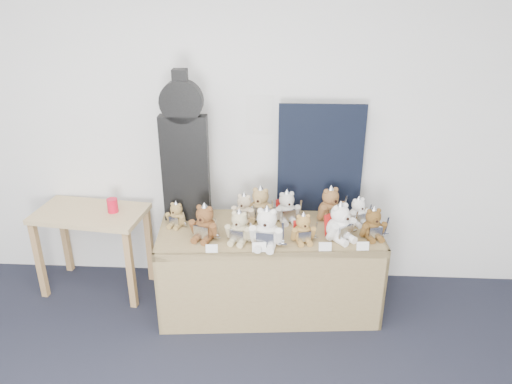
# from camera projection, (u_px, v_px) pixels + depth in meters

# --- Properties ---
(room_shell) EXTENTS (6.00, 6.00, 6.00)m
(room_shell) POSITION_uv_depth(u_px,v_px,m) (259.00, 114.00, 3.84)
(room_shell) COLOR silver
(room_shell) RESTS_ON floor
(display_table) EXTENTS (1.70, 0.82, 0.68)m
(display_table) POSITION_uv_depth(u_px,v_px,m) (270.00, 251.00, 3.72)
(display_table) COLOR olive
(display_table) RESTS_ON floor
(side_table) EXTENTS (0.91, 0.58, 0.71)m
(side_table) POSITION_uv_depth(u_px,v_px,m) (92.00, 225.00, 3.98)
(side_table) COLOR tan
(side_table) RESTS_ON floor
(guitar_case) EXTENTS (0.35, 0.11, 1.15)m
(guitar_case) POSITION_uv_depth(u_px,v_px,m) (184.00, 150.00, 3.66)
(guitar_case) COLOR black
(guitar_case) RESTS_ON display_table
(navy_board) EXTENTS (0.65, 0.03, 0.87)m
(navy_board) POSITION_uv_depth(u_px,v_px,m) (320.00, 160.00, 3.83)
(navy_board) COLOR black
(navy_board) RESTS_ON display_table
(red_cup) EXTENTS (0.08, 0.08, 0.11)m
(red_cup) POSITION_uv_depth(u_px,v_px,m) (113.00, 205.00, 3.90)
(red_cup) COLOR red
(red_cup) RESTS_ON side_table
(teddy_front_far_left) EXTENTS (0.24, 0.23, 0.30)m
(teddy_front_far_left) POSITION_uv_depth(u_px,v_px,m) (205.00, 224.00, 3.55)
(teddy_front_far_left) COLOR brown
(teddy_front_far_left) RESTS_ON display_table
(teddy_front_left) EXTENTS (0.22, 0.20, 0.27)m
(teddy_front_left) POSITION_uv_depth(u_px,v_px,m) (239.00, 228.00, 3.51)
(teddy_front_left) COLOR tan
(teddy_front_left) RESTS_ON display_table
(teddy_front_centre) EXTENTS (0.27, 0.23, 0.33)m
(teddy_front_centre) POSITION_uv_depth(u_px,v_px,m) (267.00, 229.00, 3.45)
(teddy_front_centre) COLOR white
(teddy_front_centre) RESTS_ON display_table
(teddy_front_right) EXTENTS (0.20, 0.18, 0.24)m
(teddy_front_right) POSITION_uv_depth(u_px,v_px,m) (303.00, 229.00, 3.52)
(teddy_front_right) COLOR olive
(teddy_front_right) RESTS_ON display_table
(teddy_front_far_right) EXTENTS (0.26, 0.26, 0.31)m
(teddy_front_far_right) POSITION_uv_depth(u_px,v_px,m) (340.00, 223.00, 3.54)
(teddy_front_far_right) COLOR white
(teddy_front_far_right) RESTS_ON display_table
(teddy_front_end) EXTENTS (0.22, 0.20, 0.26)m
(teddy_front_end) POSITION_uv_depth(u_px,v_px,m) (373.00, 225.00, 3.56)
(teddy_front_end) COLOR brown
(teddy_front_end) RESTS_ON display_table
(teddy_back_left) EXTENTS (0.20, 0.19, 0.25)m
(teddy_back_left) POSITION_uv_depth(u_px,v_px,m) (244.00, 209.00, 3.81)
(teddy_back_left) COLOR beige
(teddy_back_left) RESTS_ON display_table
(teddy_back_centre_left) EXTENTS (0.24, 0.22, 0.30)m
(teddy_back_centre_left) POSITION_uv_depth(u_px,v_px,m) (260.00, 205.00, 3.83)
(teddy_back_centre_left) COLOR #A58652
(teddy_back_centre_left) RESTS_ON display_table
(teddy_back_centre_right) EXTENTS (0.23, 0.21, 0.28)m
(teddy_back_centre_right) POSITION_uv_depth(u_px,v_px,m) (287.00, 208.00, 3.80)
(teddy_back_centre_right) COLOR beige
(teddy_back_centre_right) RESTS_ON display_table
(teddy_back_right) EXTENTS (0.25, 0.24, 0.30)m
(teddy_back_right) POSITION_uv_depth(u_px,v_px,m) (331.00, 205.00, 3.81)
(teddy_back_right) COLOR brown
(teddy_back_right) RESTS_ON display_table
(teddy_back_end) EXTENTS (0.20, 0.19, 0.24)m
(teddy_back_end) POSITION_uv_depth(u_px,v_px,m) (358.00, 212.00, 3.77)
(teddy_back_end) COLOR white
(teddy_back_end) RESTS_ON display_table
(teddy_back_far_left) EXTENTS (0.17, 0.16, 0.21)m
(teddy_back_far_left) POSITION_uv_depth(u_px,v_px,m) (176.00, 215.00, 3.74)
(teddy_back_far_left) COLOR olive
(teddy_back_far_left) RESTS_ON display_table
(entry_card_a) EXTENTS (0.08, 0.02, 0.06)m
(entry_card_a) POSITION_uv_depth(u_px,v_px,m) (212.00, 249.00, 3.40)
(entry_card_a) COLOR silver
(entry_card_a) RESTS_ON display_table
(entry_card_b) EXTENTS (0.10, 0.03, 0.07)m
(entry_card_b) POSITION_uv_depth(u_px,v_px,m) (259.00, 247.00, 3.41)
(entry_card_b) COLOR silver
(entry_card_b) RESTS_ON display_table
(entry_card_c) EXTENTS (0.09, 0.03, 0.06)m
(entry_card_c) POSITION_uv_depth(u_px,v_px,m) (325.00, 247.00, 3.42)
(entry_card_c) COLOR silver
(entry_card_c) RESTS_ON display_table
(entry_card_d) EXTENTS (0.09, 0.03, 0.06)m
(entry_card_d) POSITION_uv_depth(u_px,v_px,m) (363.00, 246.00, 3.43)
(entry_card_d) COLOR silver
(entry_card_d) RESTS_ON display_table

